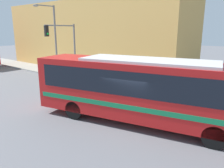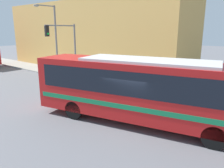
% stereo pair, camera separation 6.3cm
% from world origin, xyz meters
% --- Properties ---
extents(ground_plane, '(120.00, 120.00, 0.00)m').
position_xyz_m(ground_plane, '(0.00, 0.00, 0.00)').
color(ground_plane, slate).
extents(sidewalk, '(3.01, 70.00, 0.15)m').
position_xyz_m(sidewalk, '(6.00, 20.00, 0.08)').
color(sidewalk, gray).
rests_on(sidewalk, ground_plane).
extents(building_facade, '(6.00, 24.72, 7.85)m').
position_xyz_m(building_facade, '(10.51, 13.36, 3.92)').
color(building_facade, tan).
rests_on(building_facade, ground_plane).
extents(city_bus, '(4.96, 11.99, 3.33)m').
position_xyz_m(city_bus, '(0.38, -0.59, 1.92)').
color(city_bus, red).
rests_on(city_bus, ground_plane).
extents(fire_hydrant, '(0.26, 0.35, 0.77)m').
position_xyz_m(fire_hydrant, '(5.10, 3.30, 0.53)').
color(fire_hydrant, red).
rests_on(fire_hydrant, sidewalk).
extents(traffic_light_pole, '(3.28, 0.35, 5.04)m').
position_xyz_m(traffic_light_pole, '(4.10, 10.11, 3.63)').
color(traffic_light_pole, slate).
rests_on(traffic_light_pole, sidewalk).
extents(parking_meter, '(0.14, 0.14, 1.34)m').
position_xyz_m(parking_meter, '(5.10, 8.23, 1.06)').
color(parking_meter, slate).
rests_on(parking_meter, sidewalk).
extents(street_lamp, '(2.39, 0.28, 6.88)m').
position_xyz_m(street_lamp, '(5.04, 13.09, 4.24)').
color(street_lamp, slate).
rests_on(street_lamp, sidewalk).
extents(pedestrian_near_corner, '(0.34, 0.34, 1.85)m').
position_xyz_m(pedestrian_near_corner, '(6.08, 13.11, 1.10)').
color(pedestrian_near_corner, '#23283D').
rests_on(pedestrian_near_corner, sidewalk).
extents(pedestrian_mid_block, '(0.34, 0.34, 1.66)m').
position_xyz_m(pedestrian_mid_block, '(6.16, 6.14, 1.00)').
color(pedestrian_mid_block, '#47382D').
rests_on(pedestrian_mid_block, sidewalk).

